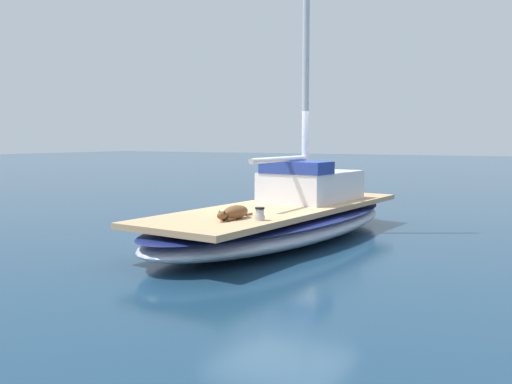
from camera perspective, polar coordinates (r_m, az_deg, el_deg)
name	(u,v)px	position (r m, az deg, el deg)	size (l,w,h in m)	color
ground_plane	(282,240)	(10.63, 2.67, -4.98)	(120.00, 120.00, 0.00)	navy
sailboat_main	(282,223)	(10.58, 2.68, -3.19)	(3.10, 7.42, 0.66)	#B2B7C1
mast_main	(302,66)	(11.17, 4.83, 12.93)	(0.14, 2.27, 6.11)	silver
cabin_house	(310,184)	(11.46, 5.66, 0.83)	(1.58, 2.33, 0.84)	silver
dog_brown	(234,213)	(8.75, -2.28, -2.16)	(0.29, 0.95, 0.22)	brown
deck_winch	(260,214)	(8.61, 0.40, -2.33)	(0.16, 0.16, 0.21)	#B7B7BC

